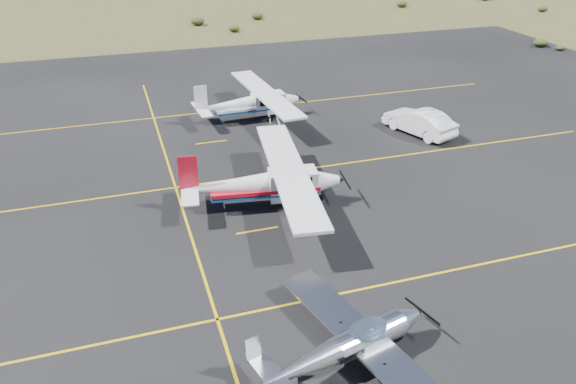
{
  "coord_description": "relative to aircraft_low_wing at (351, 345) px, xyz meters",
  "views": [
    {
      "loc": [
        -8.43,
        -13.95,
        13.75
      ],
      "look_at": [
        -1.4,
        7.82,
        1.6
      ],
      "focal_mm": 35.0,
      "sensor_mm": 36.0,
      "label": 1
    }
  ],
  "objects": [
    {
      "name": "ground",
      "position": [
        2.29,
        1.55,
        -0.9
      ],
      "size": [
        1600.0,
        1600.0,
        0.0
      ],
      "primitive_type": "plane",
      "color": "#383D1C",
      "rests_on": "ground"
    },
    {
      "name": "apron",
      "position": [
        2.29,
        8.55,
        -0.9
      ],
      "size": [
        72.0,
        72.0,
        0.02
      ],
      "primitive_type": "cube",
      "color": "black",
      "rests_on": "ground"
    },
    {
      "name": "aircraft_low_wing",
      "position": [
        0.0,
        0.0,
        0.0
      ],
      "size": [
        6.32,
        8.64,
        1.87
      ],
      "rotation": [
        0.0,
        0.0,
        0.25
      ],
      "color": "silver",
      "rests_on": "apron"
    },
    {
      "name": "aircraft_cessna",
      "position": [
        0.27,
        11.17,
        0.43
      ],
      "size": [
        7.17,
        11.86,
        2.99
      ],
      "rotation": [
        0.0,
        0.0,
        -0.14
      ],
      "color": "silver",
      "rests_on": "apron"
    },
    {
      "name": "aircraft_plain",
      "position": [
        2.65,
        23.2,
        0.34
      ],
      "size": [
        6.64,
        11.05,
        2.79
      ],
      "rotation": [
        0.0,
        0.0,
        0.07
      ],
      "color": "white",
      "rests_on": "apron"
    },
    {
      "name": "sedan",
      "position": [
        12.35,
        17.36,
        -0.07
      ],
      "size": [
        3.3,
        5.26,
        1.64
      ],
      "primitive_type": "imported",
      "rotation": [
        0.0,
        0.0,
        3.48
      ],
      "color": "white",
      "rests_on": "apron"
    }
  ]
}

